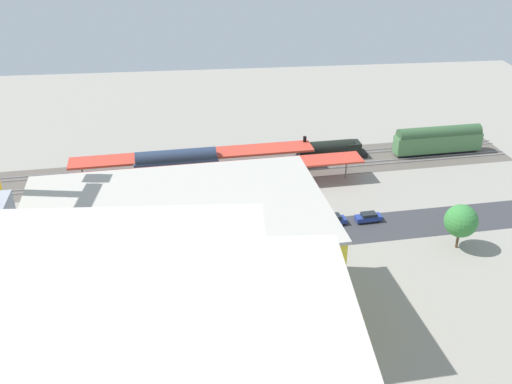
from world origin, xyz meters
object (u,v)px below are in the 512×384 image
parked_car_0 (368,218)px  parked_car_3 (254,226)px  box_truck_0 (189,243)px  parked_car_1 (333,220)px  parked_car_2 (289,223)px  parked_car_5 (172,229)px  freight_coach_far (176,163)px  parked_car_4 (210,227)px  street_tree_1 (461,221)px  street_tree_2 (249,231)px  platform_canopy_far (194,155)px  passenger_coach (438,139)px  locomotive (331,150)px  box_truck_1 (165,252)px  parked_car_6 (132,231)px  box_truck_2 (262,243)px  traffic_light (194,207)px  street_tree_3 (114,233)px  platform_canopy_near (221,168)px  construction_building (179,270)px

parked_car_0 → parked_car_3: 19.74m
box_truck_0 → parked_car_1: bearing=-166.8°
parked_car_2 → box_truck_0: (16.85, 5.67, 0.84)m
parked_car_5 → freight_coach_far: bearing=-91.7°
parked_car_4 → street_tree_1: street_tree_1 is taller
street_tree_2 → parked_car_0: bearing=-156.3°
platform_canopy_far → street_tree_2: 32.97m
passenger_coach → parked_car_3: passenger_coach is taller
locomotive → box_truck_1: size_ratio=1.47×
parked_car_5 → box_truck_0: size_ratio=0.53×
parked_car_1 → parked_car_4: size_ratio=1.06×
parked_car_4 → parked_car_2: bearing=179.2°
passenger_coach → street_tree_2: 56.84m
parked_car_0 → parked_car_3: (19.72, 0.75, 0.09)m
parked_car_1 → box_truck_1: 29.06m
freight_coach_far → box_truck_1: freight_coach_far is taller
parked_car_6 → parked_car_2: bearing=179.5°
parked_car_4 → box_truck_2: (-7.90, 7.44, 1.03)m
parked_car_2 → box_truck_1: bearing=21.2°
box_truck_2 → parked_car_2: bearing=-127.2°
freight_coach_far → box_truck_2: bearing=115.5°
platform_canopy_far → box_truck_0: platform_canopy_far is taller
parked_car_3 → box_truck_1: box_truck_1 is taller
box_truck_0 → traffic_light: bearing=-99.0°
parked_car_1 → street_tree_1: (-18.03, 9.19, 4.08)m
street_tree_2 → street_tree_3: 20.02m
freight_coach_far → street_tree_2: 32.10m
platform_canopy_near → locomotive: 26.57m
box_truck_0 → street_tree_1: size_ratio=1.23×
platform_canopy_near → box_truck_0: bearing=73.4°
parked_car_5 → street_tree_2: size_ratio=0.61×
box_truck_2 → traffic_light: size_ratio=1.51×
box_truck_2 → traffic_light: traffic_light is taller
locomotive → passenger_coach: bearing=-180.0°
parked_car_1 → parked_car_5: size_ratio=0.97×
passenger_coach → street_tree_1: street_tree_1 is taller
freight_coach_far → parked_car_1: size_ratio=3.45×
parked_car_1 → construction_building: size_ratio=0.13×
parked_car_4 → street_tree_2: bearing=121.3°
platform_canopy_near → box_truck_1: (9.90, 23.25, -2.68)m
parked_car_3 → box_truck_1: bearing=27.3°
locomotive → parked_car_3: 33.34m
street_tree_1 → street_tree_3: size_ratio=1.02×
box_truck_0 → passenger_coach: bearing=-148.6°
street_tree_2 → freight_coach_far: bearing=-69.6°
freight_coach_far → construction_building: size_ratio=0.46×
locomotive → box_truck_1: bearing=45.8°
traffic_light → street_tree_1: bearing=165.6°
platform_canopy_near → box_truck_1: 25.41m
parked_car_5 → construction_building: bearing=94.1°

